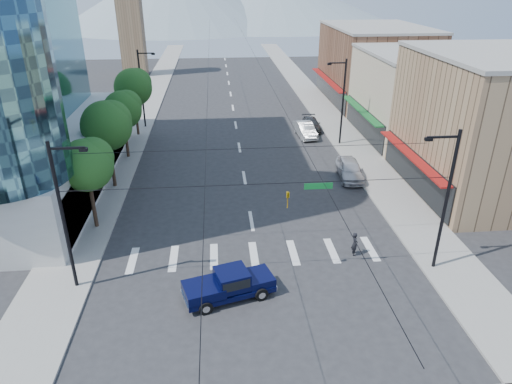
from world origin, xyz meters
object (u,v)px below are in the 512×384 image
Objects in this scene: parked_car_far at (311,124)px; parked_car_mid at (305,130)px; parked_car_near at (350,169)px; pedestrian at (355,244)px; pickup_truck at (229,284)px.

parked_car_mid is at bearing -114.95° from parked_car_far.
parked_car_near is 1.04× the size of parked_car_mid.
parked_car_mid is at bearing 102.89° from parked_car_near.
pedestrian is 12.57m from parked_car_near.
parked_car_near is at bearing -85.70° from parked_car_far.
parked_car_mid is 1.04× the size of parked_car_far.
parked_car_near is 1.09× the size of parked_car_far.
pickup_truck is 31.91m from parked_car_far.
parked_car_mid is (-1.80, 11.88, -0.06)m from parked_car_near.
pickup_truck reaches higher than parked_car_near.
parked_car_near is (3.10, 12.18, 0.04)m from pedestrian.
parked_car_far is at bearing 58.21° from parked_car_mid.
parked_car_far is at bearing -3.78° from pedestrian.
parked_car_far is at bearing 54.18° from pickup_truck.
pickup_truck is 1.09× the size of parked_car_near.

